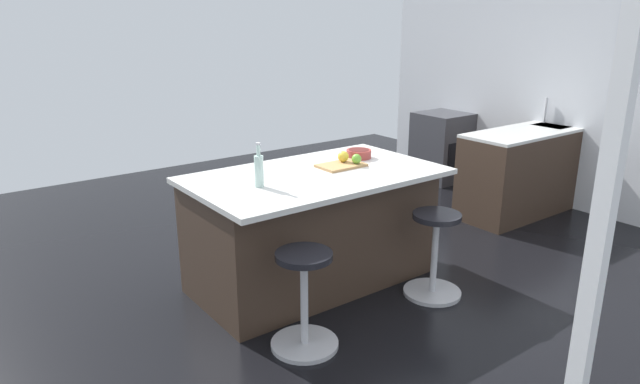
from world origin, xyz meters
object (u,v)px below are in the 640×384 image
Objects in this scene: kitchen_island at (313,227)px; stool_by_window at (434,257)px; cutting_board at (341,165)px; apple_yellow at (343,156)px; water_bottle at (259,170)px; stool_middle at (304,303)px; oven_range at (442,147)px; fruit_bowl at (359,153)px; apple_green at (357,159)px.

kitchen_island is 2.91× the size of stool_by_window.
stool_by_window is 1.82× the size of cutting_board.
stool_by_window is at bearing 109.24° from apple_yellow.
stool_by_window is at bearing 150.43° from water_bottle.
oven_range is at bearing -149.85° from stool_middle.
kitchen_island reaches higher than stool_by_window.
fruit_bowl is (0.03, -0.86, 0.64)m from stool_by_window.
cutting_board is (2.79, 1.40, 0.49)m from oven_range.
water_bottle reaches higher than fruit_bowl.
cutting_board is 1.74× the size of fruit_bowl.
fruit_bowl reaches higher than stool_by_window.
kitchen_island is 0.64m from apple_green.
kitchen_island is 24.56× the size of apple_green.
stool_middle is 2.10× the size of water_bottle.
stool_middle is at bearing 30.15° from oven_range.
cutting_board is 0.09m from apple_yellow.
stool_middle is 1.82× the size of cutting_board.
oven_range is 3.17m from cutting_board.
cutting_board is 0.81m from water_bottle.
stool_by_window is 1.00× the size of stool_middle.
cutting_board is (0.33, -0.72, 0.61)m from stool_by_window.
kitchen_island is at bearing 6.36° from apple_yellow.
water_bottle is at bearing 22.56° from oven_range.
stool_middle is at bearing 34.14° from apple_green.
fruit_bowl is (-1.09, -0.22, -0.08)m from water_bottle.
cutting_board reaches higher than kitchen_island.
fruit_bowl is at bearing -143.72° from stool_middle.
water_bottle reaches higher than oven_range.
oven_range is 3.11m from apple_green.
kitchen_island is 2.91× the size of stool_middle.
water_bottle reaches higher than apple_yellow.
fruit_bowl is (-1.17, -0.86, 0.64)m from stool_middle.
kitchen_island is at bearing 24.46° from oven_range.
kitchen_island reaches higher than stool_middle.
water_bottle is at bearing -29.57° from stool_by_window.
water_bottle is (-0.08, -0.64, 0.73)m from stool_middle.
kitchen_island is at bearing 12.16° from fruit_bowl.
cutting_board is at bearing 177.79° from kitchen_island.
apple_yellow is at bearing 19.85° from fruit_bowl.
water_bottle is at bearing 6.19° from cutting_board.
water_bottle is (3.59, 1.49, 0.60)m from oven_range.
fruit_bowl reaches higher than cutting_board.
cutting_board is 0.33m from fruit_bowl.
apple_yellow is (-0.93, -0.77, 0.67)m from stool_middle.
kitchen_island is 0.54m from cutting_board.
stool_middle is at bearing 83.21° from water_bottle.
water_bottle reaches higher than kitchen_island.
stool_by_window is 1.06m from apple_yellow.
oven_range is 3.10m from apple_yellow.
apple_green is 0.25× the size of water_bottle.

